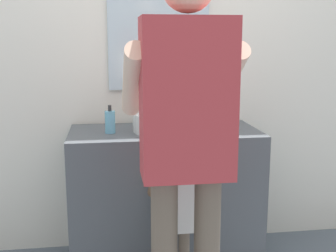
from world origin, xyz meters
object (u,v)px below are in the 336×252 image
Objects in this scene: toothbrush_cup at (220,120)px; adult_parent at (186,123)px; child_toddler at (175,208)px; soap_bottle at (110,122)px.

adult_parent is at bearing -115.44° from toothbrush_cup.
toothbrush_cup is 0.67m from child_toddler.
soap_bottle is 0.10× the size of adult_parent.
toothbrush_cup is 0.81m from adult_parent.
soap_bottle is 0.76m from adult_parent.
child_toddler is (-0.34, -0.42, -0.39)m from toothbrush_cup.
soap_bottle is 0.19× the size of child_toddler.
toothbrush_cup is 1.25× the size of soap_bottle.
child_toddler is at bearing -129.60° from toothbrush_cup.
adult_parent is at bearing -90.09° from child_toddler.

